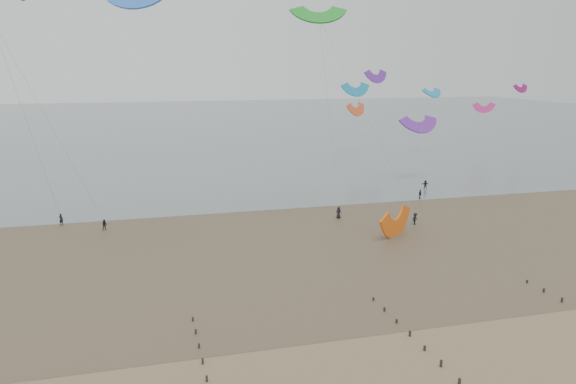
{
  "coord_description": "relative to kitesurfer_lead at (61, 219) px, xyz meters",
  "views": [
    {
      "loc": [
        -17.9,
        -36.56,
        23.01
      ],
      "look_at": [
        -0.61,
        28.0,
        8.0
      ],
      "focal_mm": 35.0,
      "sensor_mm": 36.0,
      "label": 1
    }
  ],
  "objects": [
    {
      "name": "kitesurfer_lead",
      "position": [
        0.0,
        0.0,
        0.0
      ],
      "size": [
        0.77,
        0.65,
        1.78
      ],
      "primitive_type": "imported",
      "rotation": [
        0.0,
        0.0,
        2.74
      ],
      "color": "black",
      "rests_on": "ground"
    },
    {
      "name": "kitesurfers",
      "position": [
        55.41,
        -3.24,
        -0.02
      ],
      "size": [
        90.0,
        23.26,
        1.84
      ],
      "color": "black",
      "rests_on": "ground"
    },
    {
      "name": "grounded_kite",
      "position": [
        45.75,
        -17.4,
        -0.89
      ],
      "size": [
        9.77,
        9.54,
        4.24
      ],
      "primitive_type": null,
      "rotation": [
        1.54,
        0.0,
        0.69
      ],
      "color": "#EA5C0E",
      "rests_on": "ground"
    },
    {
      "name": "kites_airborne",
      "position": [
        14.22,
        41.71,
        20.01
      ],
      "size": [
        220.19,
        110.01,
        41.83
      ],
      "color": "#03959F",
      "rests_on": "ground"
    },
    {
      "name": "ground",
      "position": [
        29.65,
        -49.43,
        -0.89
      ],
      "size": [
        500.0,
        500.0,
        0.0
      ],
      "primitive_type": "plane",
      "color": "brown",
      "rests_on": "ground"
    },
    {
      "name": "sea_and_shore",
      "position": [
        25.58,
        -15.02,
        -0.88
      ],
      "size": [
        500.0,
        665.0,
        0.03
      ],
      "color": "#475654",
      "rests_on": "ground"
    }
  ]
}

